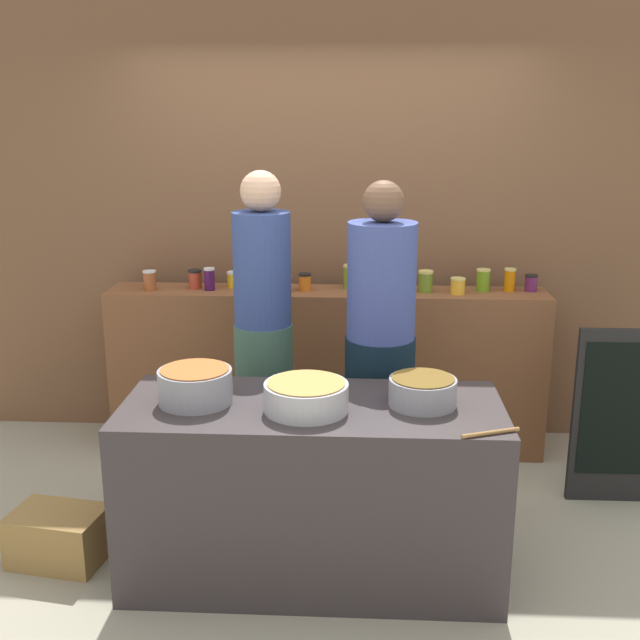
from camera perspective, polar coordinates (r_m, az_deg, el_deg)
The scene contains 27 objects.
ground at distance 4.08m, azimuth -0.28°, elevation -15.71°, with size 12.00×12.00×0.00m, color #9B9680.
storefront_wall at distance 4.98m, azimuth 0.69°, elevation 8.33°, with size 4.80×0.12×3.00m, color brown.
display_shelf at distance 4.86m, azimuth 0.48°, elevation -3.75°, with size 2.70×0.36×1.03m, color brown.
prep_table at distance 3.61m, azimuth -0.57°, elevation -12.45°, with size 1.70×0.70×0.84m, color #342D2E.
preserve_jar_0 at distance 4.83m, azimuth -12.50°, elevation 2.88°, with size 0.08×0.08×0.12m.
preserve_jar_1 at distance 4.83m, azimuth -9.24°, elevation 3.01°, with size 0.08×0.08×0.12m.
preserve_jar_2 at distance 4.77m, azimuth -8.19°, elevation 3.03°, with size 0.07×0.07×0.14m.
preserve_jar_3 at distance 4.83m, azimuth -6.41°, elevation 3.02°, with size 0.08×0.08×0.10m.
preserve_jar_4 at distance 4.71m, azimuth -4.36°, elevation 2.99°, with size 0.09×0.09×0.14m.
preserve_jar_5 at distance 4.68m, azimuth -2.57°, elevation 2.72°, with size 0.07×0.07×0.10m.
preserve_jar_6 at distance 4.72m, azimuth -1.13°, elevation 2.85°, with size 0.08×0.08×0.11m.
preserve_jar_7 at distance 4.77m, azimuth 2.27°, elevation 3.24°, with size 0.09×0.09×0.15m.
preserve_jar_8 at distance 4.66m, azimuth 4.24°, elevation 2.67°, with size 0.07×0.07×0.11m.
preserve_jar_9 at distance 4.71m, azimuth 6.14°, elevation 2.77°, with size 0.07×0.07×0.11m.
preserve_jar_10 at distance 4.71m, azimuth 7.83°, elevation 2.87°, with size 0.09×0.09×0.13m.
preserve_jar_11 at distance 4.70m, azimuth 10.18°, elevation 2.51°, with size 0.09×0.09×0.10m.
preserve_jar_12 at distance 4.80m, azimuth 12.00°, elevation 2.92°, with size 0.08×0.08×0.14m.
preserve_jar_13 at distance 4.83m, azimuth 13.89°, elevation 2.92°, with size 0.07×0.07×0.14m.
preserve_jar_14 at distance 4.87m, azimuth 15.38°, elevation 2.67°, with size 0.08×0.08×0.10m.
cooking_pot_left at distance 3.48m, azimuth -9.23°, elevation -4.84°, with size 0.33×0.33×0.16m.
cooking_pot_center at distance 3.35m, azimuth -1.03°, elevation -5.70°, with size 0.37×0.37×0.13m.
cooking_pot_right at distance 3.44m, azimuth 7.61°, elevation -5.28°, with size 0.30×0.30×0.13m.
wooden_spoon at distance 3.20m, azimuth 12.53°, elevation -8.16°, with size 0.02×0.02×0.26m, color #9E703D.
cook_with_tongs at distance 4.20m, azimuth -4.19°, elevation -2.33°, with size 0.32×0.32×1.81m.
cook_in_cap at distance 4.02m, azimuth 4.45°, elevation -3.55°, with size 0.37×0.37×1.77m.
bread_crate at distance 4.03m, azimuth -18.81°, elevation -14.95°, with size 0.43×0.29×0.26m, color olive.
chalkboard_sign at distance 4.50m, azimuth 21.21°, elevation -6.64°, with size 0.49×0.05×0.99m.
Camera 1 is at (0.21, -3.49, 2.10)m, focal length 43.18 mm.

